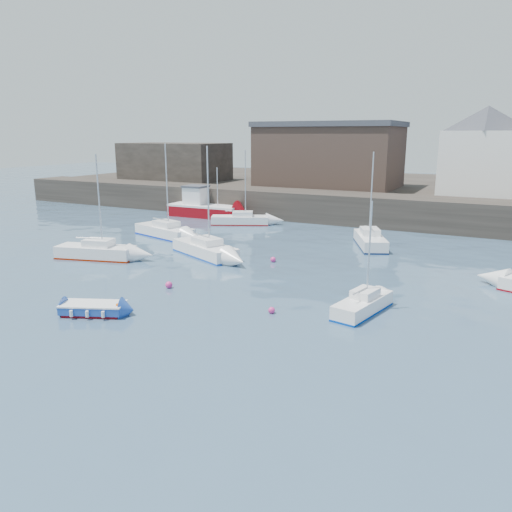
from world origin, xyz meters
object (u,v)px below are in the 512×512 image
at_px(sailboat_e, 165,231).
at_px(buoy_near, 169,288).
at_px(sailboat_h, 240,220).
at_px(blue_dinghy, 93,308).
at_px(buoy_mid, 272,313).
at_px(fishing_boat, 204,207).
at_px(buoy_far, 273,262).
at_px(sailboat_b, 205,249).
at_px(sailboat_a, 96,251).
at_px(sailboat_f, 370,240).
at_px(sailboat_c, 363,304).

bearing_deg(sailboat_e, buoy_near, -51.96).
xyz_separation_m(sailboat_h, buoy_near, (6.68, -20.98, -0.49)).
bearing_deg(blue_dinghy, buoy_mid, 28.30).
relative_size(fishing_boat, buoy_far, 21.54).
bearing_deg(buoy_near, sailboat_e, 128.04).
distance_m(sailboat_e, buoy_far, 13.14).
bearing_deg(sailboat_h, fishing_boat, 156.90).
height_order(fishing_boat, buoy_far, fishing_boat).
xyz_separation_m(sailboat_b, buoy_mid, (9.81, -8.96, -0.53)).
bearing_deg(buoy_mid, sailboat_a, 164.43).
bearing_deg(buoy_far, buoy_near, -108.67).
bearing_deg(sailboat_a, fishing_boat, 100.14).
height_order(sailboat_f, sailboat_h, sailboat_f).
xyz_separation_m(sailboat_b, buoy_far, (5.35, 0.70, -0.53)).
bearing_deg(buoy_mid, sailboat_c, 28.64).
bearing_deg(buoy_mid, buoy_far, 114.78).
bearing_deg(buoy_near, fishing_boat, 118.50).
xyz_separation_m(sailboat_f, buoy_near, (-7.78, -16.80, -0.54)).
bearing_deg(fishing_boat, buoy_far, -43.82).
bearing_deg(buoy_far, fishing_boat, 136.18).
bearing_deg(fishing_boat, sailboat_f, -18.28).
distance_m(blue_dinghy, sailboat_b, 13.40).
bearing_deg(sailboat_c, blue_dinghy, -151.58).
bearing_deg(sailboat_f, buoy_near, -114.86).
height_order(blue_dinghy, sailboat_a, sailboat_a).
height_order(sailboat_c, sailboat_f, sailboat_f).
bearing_deg(blue_dinghy, sailboat_b, 97.64).
relative_size(blue_dinghy, sailboat_e, 0.43).
height_order(blue_dinghy, fishing_boat, fishing_boat).
xyz_separation_m(sailboat_f, buoy_far, (-4.90, -8.26, -0.54)).
height_order(fishing_boat, sailboat_h, sailboat_h).
bearing_deg(sailboat_b, sailboat_f, 41.16).
bearing_deg(sailboat_f, sailboat_a, -141.96).
height_order(sailboat_b, sailboat_f, sailboat_b).
xyz_separation_m(fishing_boat, buoy_far, (15.70, -15.06, -1.06)).
bearing_deg(sailboat_h, buoy_mid, -57.61).
distance_m(sailboat_b, sailboat_f, 13.61).
bearing_deg(sailboat_a, buoy_near, -20.76).
xyz_separation_m(fishing_boat, sailboat_e, (3.14, -11.23, -0.53)).
xyz_separation_m(buoy_near, buoy_mid, (7.34, -1.12, 0.00)).
relative_size(blue_dinghy, buoy_near, 8.22).
distance_m(blue_dinghy, sailboat_f, 23.79).
height_order(buoy_near, buoy_far, buoy_near).
xyz_separation_m(fishing_boat, sailboat_a, (3.60, -20.11, -0.53)).
bearing_deg(fishing_boat, sailboat_a, -79.86).
xyz_separation_m(sailboat_c, buoy_far, (-8.60, 7.40, -0.44)).
height_order(fishing_boat, sailboat_c, sailboat_c).
height_order(blue_dinghy, buoy_near, blue_dinghy).
height_order(sailboat_b, buoy_mid, sailboat_b).
relative_size(sailboat_b, sailboat_h, 1.09).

